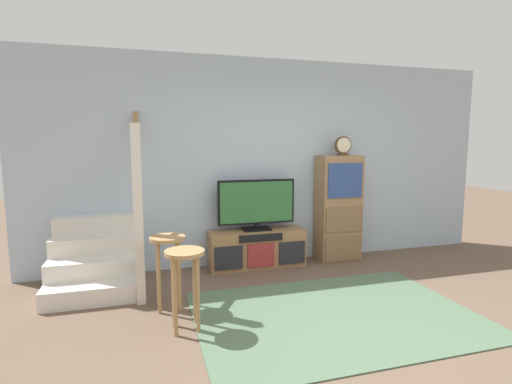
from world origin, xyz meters
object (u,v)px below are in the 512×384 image
(media_console, at_px, (257,249))
(side_cabinet, at_px, (338,208))
(television, at_px, (256,203))
(desk_clock, at_px, (343,146))
(bar_stool_near, at_px, (185,271))
(bar_stool_far, at_px, (168,255))

(media_console, relative_size, side_cabinet, 0.87)
(television, distance_m, desk_clock, 1.41)
(side_cabinet, relative_size, desk_clock, 5.63)
(media_console, relative_size, bar_stool_near, 1.77)
(media_console, xyz_separation_m, bar_stool_near, (-1.07, -1.48, 0.28))
(desk_clock, bearing_deg, media_console, 179.77)
(side_cabinet, xyz_separation_m, bar_stool_far, (-2.35, -1.00, -0.18))
(bar_stool_near, bearing_deg, desk_clock, 32.90)
(bar_stool_near, height_order, bar_stool_far, bar_stool_far)
(media_console, relative_size, desk_clock, 4.88)
(desk_clock, height_order, bar_stool_far, desk_clock)
(desk_clock, relative_size, bar_stool_far, 0.36)
(bar_stool_near, distance_m, bar_stool_far, 0.50)
(media_console, height_order, bar_stool_far, bar_stool_far)
(desk_clock, distance_m, bar_stool_near, 2.91)
(desk_clock, bearing_deg, side_cabinet, 158.89)
(television, xyz_separation_m, bar_stool_near, (-1.07, -1.50, -0.31))
(television, xyz_separation_m, desk_clock, (1.21, -0.03, 0.74))
(television, bearing_deg, media_console, -90.00)
(desk_clock, relative_size, bar_stool_near, 0.36)
(television, distance_m, side_cabinet, 1.17)
(television, bearing_deg, desk_clock, -1.37)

